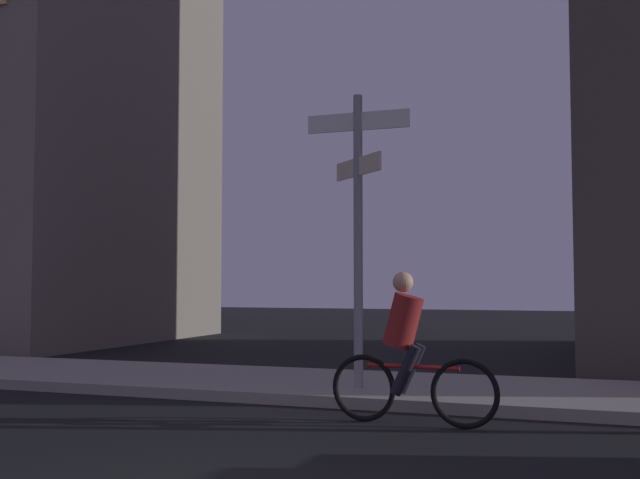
% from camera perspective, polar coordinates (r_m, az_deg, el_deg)
% --- Properties ---
extents(sidewalk_kerb, '(40.00, 2.81, 0.14)m').
position_cam_1_polar(sidewalk_kerb, '(10.54, 4.99, -11.01)').
color(sidewalk_kerb, gray).
rests_on(sidewalk_kerb, ground_plane).
extents(signpost, '(1.39, 0.86, 3.84)m').
position_cam_1_polar(signpost, '(10.04, 2.86, 1.83)').
color(signpost, gray).
rests_on(signpost, sidewalk_kerb).
extents(cyclist, '(1.82, 0.35, 1.61)m').
position_cam_1_polar(cyclist, '(8.20, 6.58, -8.44)').
color(cyclist, black).
rests_on(cyclist, ground_plane).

